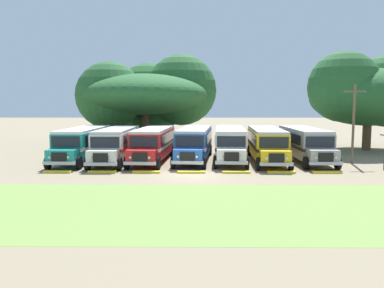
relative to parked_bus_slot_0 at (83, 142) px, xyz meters
The scene contains 19 objects.
ground_plane 11.97m from the parked_bus_slot_0, 36.03° to the right, with size 220.00×220.00×0.00m, color #84755B.
foreground_grass_strip 18.30m from the parked_bus_slot_0, 58.24° to the right, with size 80.00×10.32×0.01m, color olive.
parked_bus_slot_0 is the anchor object (origin of this frame).
parked_bus_slot_1 3.08m from the parked_bus_slot_0, ahead, with size 2.73×10.85×2.82m.
parked_bus_slot_2 6.20m from the parked_bus_slot_0, ahead, with size 3.29×10.93×2.82m.
parked_bus_slot_3 9.82m from the parked_bus_slot_0, ahead, with size 3.53×10.97×2.82m.
parked_bus_slot_4 12.95m from the parked_bus_slot_0, ahead, with size 3.29×10.93×2.82m.
parked_bus_slot_5 16.06m from the parked_bus_slot_0, ahead, with size 3.18×10.91×2.82m.
parked_bus_slot_6 19.44m from the parked_bus_slot_0, ahead, with size 2.71×10.84×2.82m.
curb_wheelstop_0 6.52m from the parked_bus_slot_0, 90.71° to the right, with size 2.00×0.36×0.15m, color yellow.
curb_wheelstop_1 7.24m from the parked_bus_slot_0, 63.61° to the right, with size 2.00×0.36×0.15m, color yellow.
curb_wheelstop_2 9.12m from the parked_bus_slot_0, 44.86° to the right, with size 2.00×0.36×0.15m, color yellow.
curb_wheelstop_3 11.60m from the parked_bus_slot_0, 33.46° to the right, with size 2.00×0.36×0.15m, color yellow.
curb_wheelstop_4 14.38m from the parked_bus_slot_0, 26.32° to the right, with size 2.00×0.36×0.15m, color yellow.
curb_wheelstop_5 17.32m from the parked_bus_slot_0, 21.56° to the right, with size 2.00×0.36×0.15m, color yellow.
curb_wheelstop_6 20.35m from the parked_bus_slot_0, 18.21° to the right, with size 2.00×0.36×0.15m, color yellow.
broad_shade_tree 15.55m from the parked_bus_slot_0, 74.04° to the left, with size 16.59×17.48×11.02m.
secondary_tree 29.65m from the parked_bus_slot_0, 15.80° to the left, with size 13.16×11.77×10.35m.
utility_pole 23.03m from the parked_bus_slot_0, ahead, with size 1.80×0.20×6.56m.
Camera 1 is at (0.33, -26.58, 4.97)m, focal length 35.99 mm.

